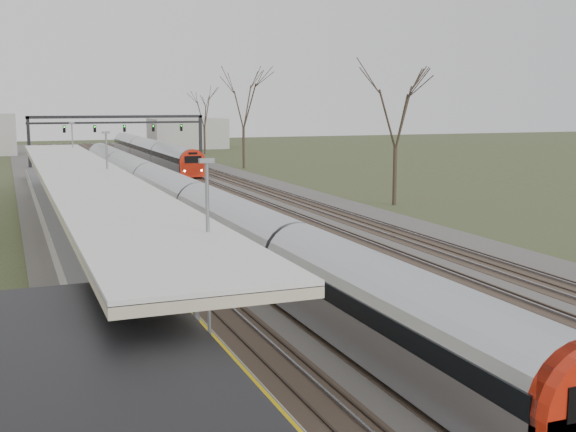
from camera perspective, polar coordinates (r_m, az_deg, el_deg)
name	(u,v)px	position (r m, az deg, el deg)	size (l,w,h in m)	color
track_bed	(173,193)	(61.16, -9.10, 1.80)	(24.00, 160.00, 0.22)	#474442
platform	(77,228)	(42.56, -16.32, -0.92)	(3.50, 69.00, 1.00)	#9E9B93
canopy	(83,175)	(37.66, -15.92, 3.13)	(4.10, 50.00, 3.11)	slate
signal_gantry	(118,125)	(90.29, -13.28, 7.01)	(21.00, 0.59, 6.08)	black
tree_east_far	(396,106)	(53.42, 8.56, 8.58)	(5.00, 5.00, 10.30)	#2D231C
train_near	(171,195)	(48.54, -9.23, 1.66)	(2.62, 75.21, 3.05)	#AAADB5
train_far	(150,151)	(93.40, -10.84, 5.04)	(2.62, 45.21, 3.05)	#AAADB5
passenger	(124,282)	(24.05, -12.82, -5.08)	(0.56, 0.37, 1.54)	#332950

